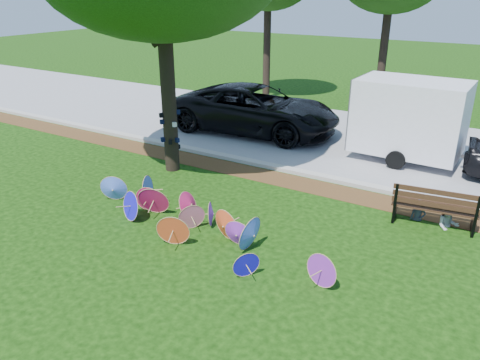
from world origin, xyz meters
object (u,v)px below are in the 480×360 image
object	(u,v)px
black_van	(255,109)
parasol_pile	(186,215)
cargo_trailer	(410,117)
person_right	(451,207)
person_left	(420,201)
park_bench	(435,205)

from	to	relation	value
black_van	parasol_pile	bearing A→B (deg)	-165.83
cargo_trailer	person_right	size ratio (longest dim) A/B	3.09
parasol_pile	person_left	size ratio (longest dim) A/B	6.79
park_bench	person_right	size ratio (longest dim) A/B	1.84
parasol_pile	person_left	world-z (taller)	person_left
person_right	black_van	bearing A→B (deg)	127.39
person_left	black_van	bearing A→B (deg)	131.53
parasol_pile	person_right	size ratio (longest dim) A/B	6.46
black_van	person_left	distance (m)	8.42
parasol_pile	black_van	size ratio (longest dim) A/B	1.07
black_van	cargo_trailer	distance (m)	5.84
black_van	person_right	xyz separation A→B (m)	(7.85, -4.44, -0.37)
black_van	person_left	world-z (taller)	black_van
black_van	cargo_trailer	bearing A→B (deg)	-95.42
parasol_pile	park_bench	size ratio (longest dim) A/B	3.51
black_van	park_bench	distance (m)	8.75
black_van	park_bench	xyz separation A→B (m)	(7.50, -4.49, -0.39)
parasol_pile	park_bench	distance (m)	5.95
park_bench	person_left	bearing A→B (deg)	164.37
park_bench	person_left	distance (m)	0.35
cargo_trailer	parasol_pile	bearing A→B (deg)	-111.56
parasol_pile	black_van	distance (m)	8.17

